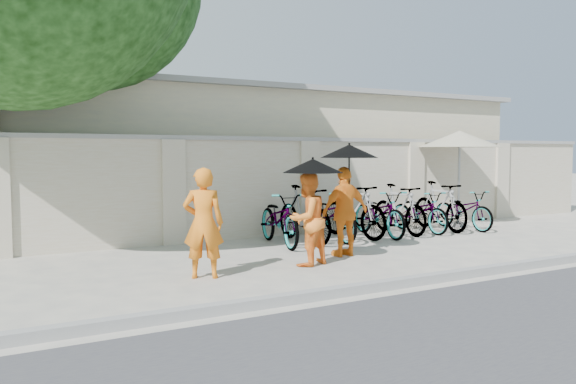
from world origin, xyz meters
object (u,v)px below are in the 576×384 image
monk_center (307,219)px  monk_right (345,211)px  patio_umbrella (460,140)px  monk_left (203,223)px

monk_center → monk_right: monk_right is taller
monk_right → patio_umbrella: bearing=-159.3°
monk_center → monk_right: (0.97, 0.37, 0.03)m
patio_umbrella → monk_center: bearing=-157.6°
monk_center → monk_right: 1.04m
monk_right → patio_umbrella: 5.16m
monk_left → patio_umbrella: 7.77m
patio_umbrella → monk_left: bearing=-162.1°
monk_center → patio_umbrella: size_ratio=0.63×
monk_left → monk_center: monk_left is taller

